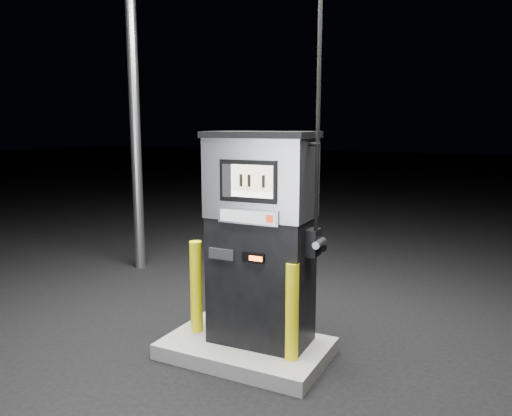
% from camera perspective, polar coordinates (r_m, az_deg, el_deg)
% --- Properties ---
extents(ground, '(80.00, 80.00, 0.00)m').
position_cam_1_polar(ground, '(5.20, -1.14, -16.48)').
color(ground, black).
rests_on(ground, ground).
extents(pump_island, '(1.60, 1.00, 0.15)m').
position_cam_1_polar(pump_island, '(5.16, -1.14, -15.74)').
color(pump_island, slate).
rests_on(pump_island, ground).
extents(fuel_dispenser, '(1.14, 0.64, 4.28)m').
position_cam_1_polar(fuel_dispenser, '(4.82, 0.63, -3.29)').
color(fuel_dispenser, black).
rests_on(fuel_dispenser, pump_island).
extents(bollard_left, '(0.17, 0.17, 0.96)m').
position_cam_1_polar(bollard_left, '(5.24, -6.84, -8.91)').
color(bollard_left, yellow).
rests_on(bollard_left, pump_island).
extents(bollard_right, '(0.12, 0.12, 0.91)m').
position_cam_1_polar(bollard_right, '(4.62, 4.13, -11.74)').
color(bollard_right, yellow).
rests_on(bollard_right, pump_island).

